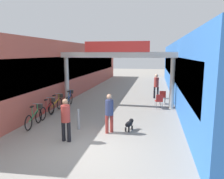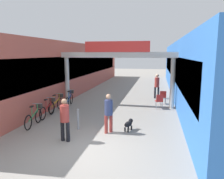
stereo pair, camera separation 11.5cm
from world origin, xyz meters
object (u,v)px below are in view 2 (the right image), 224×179
(bollard_post_metal, at_px, (78,119))
(cafe_chair_red_farther, at_px, (163,96))
(pedestrian_with_dog, at_px, (109,111))
(pedestrian_carrying_crate, at_px, (157,84))
(bicycle_green_nearest, at_px, (35,116))
(dog_on_leash, at_px, (129,124))
(bicycle_orange_third, at_px, (57,103))
(cafe_chair_red_nearer, at_px, (159,100))
(bicycle_red_second, at_px, (48,109))
(pedestrian_companion, at_px, (65,117))
(bicycle_blue_farthest, at_px, (70,99))

(bollard_post_metal, distance_m, cafe_chair_red_farther, 6.74)
(pedestrian_with_dog, xyz_separation_m, bollard_post_metal, (-1.41, 0.15, -0.47))
(pedestrian_carrying_crate, distance_m, bicycle_green_nearest, 9.22)
(dog_on_leash, distance_m, cafe_chair_red_farther, 5.53)
(pedestrian_with_dog, height_order, bicycle_orange_third, pedestrian_with_dog)
(bollard_post_metal, distance_m, cafe_chair_red_nearer, 5.55)
(bicycle_red_second, relative_size, bollard_post_metal, 1.82)
(bollard_post_metal, bearing_deg, bicycle_orange_third, 130.66)
(pedestrian_carrying_crate, bearing_deg, cafe_chair_red_farther, -77.62)
(dog_on_leash, bearing_deg, cafe_chair_red_farther, 73.86)
(pedestrian_carrying_crate, relative_size, dog_on_leash, 2.69)
(pedestrian_with_dog, relative_size, bollard_post_metal, 1.77)
(dog_on_leash, xyz_separation_m, bicycle_orange_third, (-4.51, 2.38, 0.15))
(cafe_chair_red_nearer, bearing_deg, pedestrian_companion, -121.78)
(pedestrian_companion, relative_size, dog_on_leash, 2.44)
(dog_on_leash, height_order, bollard_post_metal, bollard_post_metal)
(bicycle_blue_farthest, height_order, bollard_post_metal, bicycle_blue_farthest)
(bicycle_green_nearest, distance_m, bicycle_blue_farthest, 3.99)
(pedestrian_companion, distance_m, bicycle_green_nearest, 2.60)
(pedestrian_carrying_crate, distance_m, bicycle_red_second, 8.16)
(pedestrian_with_dog, height_order, pedestrian_companion, pedestrian_with_dog)
(pedestrian_companion, distance_m, cafe_chair_red_nearer, 6.66)
(pedestrian_carrying_crate, bearing_deg, bicycle_red_second, -132.82)
(pedestrian_companion, bearing_deg, pedestrian_with_dog, 40.44)
(cafe_chair_red_nearer, bearing_deg, cafe_chair_red_farther, 79.78)
(pedestrian_carrying_crate, distance_m, bollard_post_metal, 8.20)
(bicycle_orange_third, height_order, cafe_chair_red_nearer, bicycle_orange_third)
(bicycle_red_second, bearing_deg, pedestrian_carrying_crate, 47.18)
(pedestrian_carrying_crate, bearing_deg, pedestrian_companion, -110.69)
(pedestrian_with_dog, bearing_deg, pedestrian_carrying_crate, 75.85)
(pedestrian_companion, bearing_deg, bicycle_red_second, 127.67)
(dog_on_leash, distance_m, bollard_post_metal, 2.23)
(bollard_post_metal, bearing_deg, cafe_chair_red_nearer, 50.83)
(pedestrian_with_dog, relative_size, pedestrian_carrying_crate, 0.91)
(pedestrian_companion, xyz_separation_m, pedestrian_carrying_crate, (3.33, 8.82, 0.11))
(cafe_chair_red_nearer, bearing_deg, bicycle_green_nearest, -142.99)
(bicycle_blue_farthest, relative_size, cafe_chair_red_farther, 1.89)
(dog_on_leash, relative_size, bicycle_green_nearest, 0.40)
(dog_on_leash, distance_m, bicycle_blue_farthest, 5.68)
(pedestrian_with_dog, xyz_separation_m, pedestrian_carrying_crate, (1.92, 7.62, 0.10))
(pedestrian_with_dog, relative_size, cafe_chair_red_farther, 1.85)
(pedestrian_carrying_crate, xyz_separation_m, cafe_chair_red_farther, (0.41, -1.85, -0.50))
(pedestrian_carrying_crate, bearing_deg, cafe_chair_red_nearer, -86.92)
(pedestrian_companion, distance_m, bollard_post_metal, 1.43)
(bicycle_blue_farthest, height_order, cafe_chair_red_nearer, bicycle_blue_farthest)
(bicycle_red_second, relative_size, cafe_chair_red_farther, 1.90)
(bicycle_orange_third, distance_m, bicycle_blue_farthest, 1.39)
(bicycle_green_nearest, relative_size, cafe_chair_red_farther, 1.89)
(bicycle_green_nearest, distance_m, bicycle_orange_third, 2.63)
(dog_on_leash, bearing_deg, pedestrian_with_dog, -150.22)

